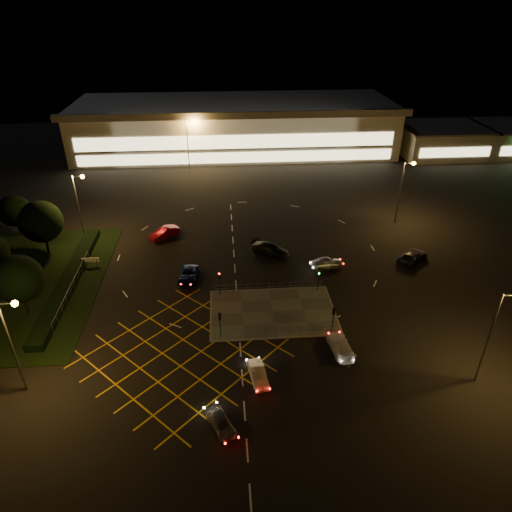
{
  "coord_description": "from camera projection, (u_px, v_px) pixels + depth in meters",
  "views": [
    {
      "loc": [
        -3.09,
        -43.85,
        31.94
      ],
      "look_at": [
        0.8,
        7.6,
        2.0
      ],
      "focal_mm": 32.0,
      "sensor_mm": 36.0,
      "label": 1
    }
  ],
  "objects": [
    {
      "name": "car_approach_white",
      "position": [
        340.0,
        346.0,
        46.48
      ],
      "size": [
        2.3,
        4.81,
        1.35
      ],
      "primitive_type": "imported",
      "rotation": [
        0.0,
        0.0,
        3.23
      ],
      "color": "#BDBDBD",
      "rests_on": "ground"
    },
    {
      "name": "retail_unit_b",
      "position": [
        510.0,
        139.0,
        103.02
      ],
      "size": [
        14.8,
        14.8,
        6.35
      ],
      "color": "beige",
      "rests_on": "ground"
    },
    {
      "name": "car_far_dkgrey",
      "position": [
        270.0,
        249.0,
        63.67
      ],
      "size": [
        5.76,
        4.84,
        1.58
      ],
      "primitive_type": "imported",
      "rotation": [
        0.0,
        0.0,
        0.99
      ],
      "color": "black",
      "rests_on": "ground"
    },
    {
      "name": "tree_c",
      "position": [
        41.0,
        222.0,
        61.81
      ],
      "size": [
        5.76,
        5.76,
        7.84
      ],
      "color": "black",
      "rests_on": "ground"
    },
    {
      "name": "tree_d",
      "position": [
        14.0,
        211.0,
        67.06
      ],
      "size": [
        4.68,
        4.68,
        6.37
      ],
      "color": "black",
      "rests_on": "ground"
    },
    {
      "name": "car_east_grey",
      "position": [
        413.0,
        256.0,
        62.1
      ],
      "size": [
        5.48,
        5.3,
        1.45
      ],
      "primitive_type": "imported",
      "rotation": [
        0.0,
        0.0,
        2.31
      ],
      "color": "black",
      "rests_on": "ground"
    },
    {
      "name": "streetlight_sw",
      "position": [
        13.0,
        334.0,
        39.0
      ],
      "size": [
        1.78,
        0.56,
        10.03
      ],
      "color": "slate",
      "rests_on": "ground"
    },
    {
      "name": "retail_unit_a",
      "position": [
        441.0,
        140.0,
        101.99
      ],
      "size": [
        18.8,
        14.8,
        6.35
      ],
      "color": "beige",
      "rests_on": "ground"
    },
    {
      "name": "signal_sw",
      "position": [
        220.0,
        320.0,
        47.43
      ],
      "size": [
        0.28,
        0.3,
        3.15
      ],
      "rotation": [
        0.0,
        0.0,
        3.14
      ],
      "color": "black",
      "rests_on": "pedestrian_island"
    },
    {
      "name": "streetlight_far_left",
      "position": [
        189.0,
        138.0,
        91.53
      ],
      "size": [
        1.78,
        0.56,
        10.03
      ],
      "color": "slate",
      "rests_on": "ground"
    },
    {
      "name": "pedestrian_island",
      "position": [
        273.0,
        312.0,
        52.42
      ],
      "size": [
        14.0,
        9.0,
        0.12
      ],
      "primitive_type": "cube",
      "color": "#4C4944",
      "rests_on": "ground"
    },
    {
      "name": "car_left_blue",
      "position": [
        188.0,
        275.0,
        58.05
      ],
      "size": [
        2.68,
        4.97,
        1.33
      ],
      "primitive_type": "imported",
      "rotation": [
        0.0,
        0.0,
        6.18
      ],
      "color": "#0B1547",
      "rests_on": "ground"
    },
    {
      "name": "signal_ne",
      "position": [
        319.0,
        274.0,
        55.1
      ],
      "size": [
        0.28,
        0.3,
        3.15
      ],
      "color": "black",
      "rests_on": "pedestrian_island"
    },
    {
      "name": "hedge",
      "position": [
        69.0,
        280.0,
        57.47
      ],
      "size": [
        2.0,
        26.0,
        1.0
      ],
      "primitive_type": "cube",
      "color": "black",
      "rests_on": "ground"
    },
    {
      "name": "streetlight_se",
      "position": [
        497.0,
        326.0,
        40.02
      ],
      "size": [
        1.78,
        0.56,
        10.03
      ],
      "color": "slate",
      "rests_on": "ground"
    },
    {
      "name": "streetlight_nw",
      "position": [
        80.0,
        198.0,
        64.74
      ],
      "size": [
        1.78,
        0.56,
        10.03
      ],
      "color": "slate",
      "rests_on": "ground"
    },
    {
      "name": "tree_e",
      "position": [
        18.0,
        279.0,
        50.02
      ],
      "size": [
        5.4,
        5.4,
        7.35
      ],
      "color": "black",
      "rests_on": "ground"
    },
    {
      "name": "car_queue_white",
      "position": [
        258.0,
        374.0,
        43.08
      ],
      "size": [
        1.97,
        4.06,
        1.28
      ],
      "primitive_type": "imported",
      "rotation": [
        0.0,
        0.0,
        0.16
      ],
      "color": "white",
      "rests_on": "ground"
    },
    {
      "name": "signal_nw",
      "position": [
        219.0,
        278.0,
        54.32
      ],
      "size": [
        0.28,
        0.3,
        3.15
      ],
      "color": "black",
      "rests_on": "pedestrian_island"
    },
    {
      "name": "streetlight_far_right",
      "position": [
        381.0,
        131.0,
        95.87
      ],
      "size": [
        1.78,
        0.56,
        10.03
      ],
      "color": "slate",
      "rests_on": "ground"
    },
    {
      "name": "car_circ_red",
      "position": [
        164.0,
        233.0,
        68.05
      ],
      "size": [
        4.63,
        4.37,
        1.56
      ],
      "primitive_type": "imported",
      "rotation": [
        0.0,
        0.0,
        5.44
      ],
      "color": "maroon",
      "rests_on": "ground"
    },
    {
      "name": "ground",
      "position": [
        254.0,
        303.0,
        54.05
      ],
      "size": [
        180.0,
        180.0,
        0.0
      ],
      "primitive_type": "plane",
      "color": "black",
      "rests_on": "ground"
    },
    {
      "name": "streetlight_ne",
      "position": [
        404.0,
        184.0,
        69.6
      ],
      "size": [
        1.78,
        0.56,
        10.03
      ],
      "color": "slate",
      "rests_on": "ground"
    },
    {
      "name": "car_near_silver",
      "position": [
        221.0,
        422.0,
        38.26
      ],
      "size": [
        3.04,
        4.15,
        1.31
      ],
      "primitive_type": "imported",
      "rotation": [
        0.0,
        0.0,
        0.44
      ],
      "color": "silver",
      "rests_on": "ground"
    },
    {
      "name": "car_right_silver",
      "position": [
        327.0,
        263.0,
        60.62
      ],
      "size": [
        4.52,
        2.27,
        1.48
      ],
      "primitive_type": "imported",
      "rotation": [
        0.0,
        0.0,
        1.7
      ],
      "color": "#AEB0B5",
      "rests_on": "ground"
    },
    {
      "name": "grass_verge",
      "position": [
        29.0,
        284.0,
        57.38
      ],
      "size": [
        18.0,
        30.0,
        0.08
      ],
      "primitive_type": "cube",
      "color": "black",
      "rests_on": "ground"
    },
    {
      "name": "supermarket",
      "position": [
        235.0,
        126.0,
        104.82
      ],
      "size": [
        72.0,
        26.5,
        10.5
      ],
      "color": "beige",
      "rests_on": "ground"
    },
    {
      "name": "signal_se",
      "position": [
        333.0,
        315.0,
        48.21
      ],
      "size": [
        0.28,
        0.3,
        3.15
      ],
      "rotation": [
        0.0,
        0.0,
        3.14
      ],
      "color": "black",
      "rests_on": "pedestrian_island"
    }
  ]
}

